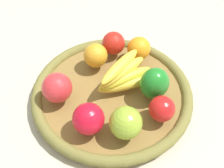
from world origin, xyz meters
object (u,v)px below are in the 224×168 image
(banana_bunch, at_px, (123,75))
(orange_1, at_px, (96,55))
(bell_pepper, at_px, (154,83))
(apple_2, at_px, (89,119))
(orange_0, at_px, (139,48))
(apple_3, at_px, (114,43))
(apple_4, at_px, (126,123))
(apple_1, at_px, (57,88))
(apple_0, at_px, (162,109))

(banana_bunch, height_order, orange_1, banana_bunch)
(bell_pepper, distance_m, apple_2, 0.20)
(orange_0, bearing_deg, orange_1, -39.31)
(apple_3, distance_m, apple_2, 0.28)
(orange_0, height_order, apple_2, apple_2)
(banana_bunch, relative_size, apple_4, 2.07)
(orange_0, xyz_separation_m, bell_pepper, (0.10, 0.11, 0.01))
(apple_3, height_order, orange_1, same)
(apple_1, distance_m, orange_1, 0.16)
(apple_4, bearing_deg, orange_1, -124.30)
(orange_0, height_order, apple_4, apple_4)
(apple_2, bearing_deg, apple_3, -155.16)
(apple_1, relative_size, apple_4, 1.00)
(orange_0, bearing_deg, bell_pepper, 48.76)
(apple_0, distance_m, bell_pepper, 0.07)
(apple_3, distance_m, orange_1, 0.08)
(banana_bunch, bearing_deg, apple_1, -37.79)
(orange_0, xyz_separation_m, apple_4, (0.24, 0.12, 0.00))
(apple_1, relative_size, apple_2, 1.02)
(orange_0, relative_size, apple_1, 0.87)
(bell_pepper, bearing_deg, apple_1, -26.92)
(bell_pepper, bearing_deg, apple_4, 27.21)
(apple_2, bearing_deg, orange_0, -170.96)
(apple_1, relative_size, apple_3, 1.14)
(apple_0, height_order, apple_2, apple_2)
(apple_1, distance_m, apple_4, 0.20)
(banana_bunch, bearing_deg, apple_2, 5.84)
(bell_pepper, xyz_separation_m, apple_4, (0.14, 0.01, -0.01))
(banana_bunch, distance_m, apple_0, 0.14)
(banana_bunch, bearing_deg, orange_0, -166.55)
(apple_3, xyz_separation_m, orange_1, (0.07, -0.01, 0.00))
(apple_0, xyz_separation_m, orange_1, (-0.05, -0.25, 0.00))
(orange_0, relative_size, apple_2, 0.89)
(orange_1, distance_m, apple_2, 0.22)
(orange_0, relative_size, banana_bunch, 0.42)
(apple_1, xyz_separation_m, apple_0, (-0.11, 0.25, -0.01))
(apple_4, bearing_deg, apple_2, -60.66)
(bell_pepper, bearing_deg, banana_bunch, -53.90)
(orange_0, distance_m, apple_3, 0.08)
(apple_1, distance_m, bell_pepper, 0.25)
(banana_bunch, height_order, apple_2, apple_2)
(apple_3, relative_size, apple_4, 0.88)
(banana_bunch, xyz_separation_m, apple_2, (0.17, 0.02, 0.00))
(banana_bunch, height_order, apple_0, banana_bunch)
(orange_1, height_order, apple_4, apple_4)
(banana_bunch, height_order, apple_4, apple_4)
(apple_3, bearing_deg, apple_4, 42.42)
(orange_0, height_order, banana_bunch, banana_bunch)
(orange_0, height_order, apple_1, apple_1)
(apple_0, bearing_deg, orange_1, -101.14)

